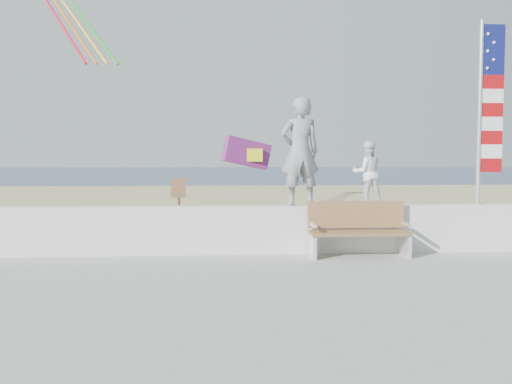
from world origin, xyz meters
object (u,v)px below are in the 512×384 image
adult (300,152)px  child (367,173)px  flag (486,105)px  bench (358,229)px

adult → child: 1.36m
child → flag: 2.63m
adult → flag: flag is taller
flag → bench: bearing=-170.0°
child → bench: size_ratio=0.68×
adult → bench: size_ratio=1.13×
bench → flag: bearing=10.0°
bench → flag: (2.57, 0.45, 2.30)m
child → adult: bearing=-2.0°
adult → flag: size_ratio=0.58×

